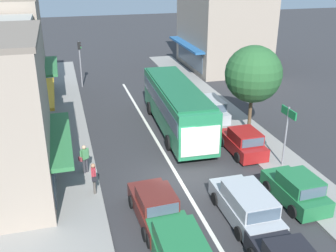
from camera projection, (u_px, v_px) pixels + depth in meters
The scene contains 17 objects.
ground_plane at pixel (177, 176), 21.45m from camera, with size 140.00×140.00×0.00m, color #2D2D30.
lane_centre_line at pixel (159, 145), 25.00m from camera, with size 0.20×28.00×0.01m, color silver.
sidewalk_left at pixel (49, 144), 25.09m from camera, with size 5.20×44.00×0.14m, color gray.
kerb_right at pixel (236, 123), 28.28m from camera, with size 2.80×44.00×0.12m, color gray.
building_right_far at pixel (223, 24), 41.63m from camera, with size 8.36×10.03×9.39m.
city_bus at pixel (177, 104), 26.63m from camera, with size 3.04×10.94×3.23m.
sedan_behind_bus_near at pixel (156, 207), 17.58m from camera, with size 2.04×4.27×1.47m.
wagon_queue_far_back at pixel (180, 252), 14.74m from camera, with size 1.98×4.52×1.58m.
wagon_adjacent_lane_lead at pixel (246, 205), 17.57m from camera, with size 1.95×4.50×1.58m.
parked_hatchback_kerb_front at pixel (296, 189), 18.86m from camera, with size 1.92×3.76×1.54m.
parked_hatchback_kerb_second at pixel (243, 142), 23.76m from camera, with size 1.85×3.72×1.54m.
parked_wagon_kerb_third at pixel (209, 108), 29.12m from camera, with size 1.95×4.51×1.58m.
traffic_light_downstreet at pixel (80, 56), 35.58m from camera, with size 0.33×0.24×4.20m.
directional_road_sign at pixel (287, 123), 21.41m from camera, with size 0.10×1.40×3.60m.
street_tree_right at pixel (253, 74), 25.40m from camera, with size 3.71×3.71×5.94m.
pedestrian_with_handbag_near at pixel (94, 176), 19.29m from camera, with size 0.25×0.65×1.63m.
pedestrian_browsing_midblock at pixel (85, 157), 21.17m from camera, with size 0.61×0.50×1.63m.
Camera 1 is at (-5.47, -17.90, 10.84)m, focal length 42.00 mm.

